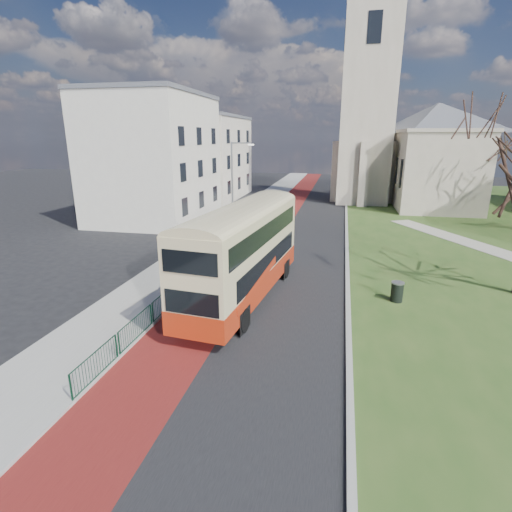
# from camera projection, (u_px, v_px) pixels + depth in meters

# --- Properties ---
(ground) EXTENTS (160.00, 160.00, 0.00)m
(ground) POSITION_uv_depth(u_px,v_px,m) (225.00, 312.00, 20.22)
(ground) COLOR black
(ground) RESTS_ON ground
(road_carriageway) EXTENTS (9.00, 120.00, 0.01)m
(road_carriageway) POSITION_uv_depth(u_px,v_px,m) (298.00, 229.00, 38.66)
(road_carriageway) COLOR black
(road_carriageway) RESTS_ON ground
(bus_lane) EXTENTS (3.40, 120.00, 0.01)m
(bus_lane) POSITION_uv_depth(u_px,v_px,m) (271.00, 227.00, 39.20)
(bus_lane) COLOR #591414
(bus_lane) RESTS_ON ground
(pavement_west) EXTENTS (4.00, 120.00, 0.12)m
(pavement_west) POSITION_uv_depth(u_px,v_px,m) (233.00, 225.00, 39.94)
(pavement_west) COLOR gray
(pavement_west) RESTS_ON ground
(kerb_west) EXTENTS (0.25, 120.00, 0.13)m
(kerb_west) POSITION_uv_depth(u_px,v_px,m) (253.00, 226.00, 39.54)
(kerb_west) COLOR #999993
(kerb_west) RESTS_ON ground
(kerb_east) EXTENTS (0.25, 80.00, 0.13)m
(kerb_east) POSITION_uv_depth(u_px,v_px,m) (347.00, 226.00, 39.60)
(kerb_east) COLOR #999993
(kerb_east) RESTS_ON ground
(pedestrian_railing) EXTENTS (0.07, 24.00, 1.12)m
(pedestrian_railing) POSITION_uv_depth(u_px,v_px,m) (197.00, 273.00, 24.40)
(pedestrian_railing) COLOR #0C3621
(pedestrian_railing) RESTS_ON ground
(gothic_church) EXTENTS (16.38, 18.00, 40.00)m
(gothic_church) POSITION_uv_depth(u_px,v_px,m) (406.00, 98.00, 49.54)
(gothic_church) COLOR #A09581
(gothic_church) RESTS_ON ground
(street_block_near) EXTENTS (10.30, 14.30, 13.00)m
(street_block_near) POSITION_uv_depth(u_px,v_px,m) (154.00, 157.00, 41.77)
(street_block_near) COLOR silver
(street_block_near) RESTS_ON ground
(street_block_far) EXTENTS (10.30, 16.30, 11.50)m
(street_block_far) POSITION_uv_depth(u_px,v_px,m) (205.00, 157.00, 56.97)
(street_block_far) COLOR beige
(street_block_far) RESTS_ON ground
(streetlamp) EXTENTS (2.13, 0.18, 8.00)m
(streetlamp) POSITION_uv_depth(u_px,v_px,m) (234.00, 182.00, 36.64)
(streetlamp) COLOR gray
(streetlamp) RESTS_ON pavement_west
(bus) EXTENTS (4.08, 12.23, 5.02)m
(bus) POSITION_uv_depth(u_px,v_px,m) (243.00, 249.00, 21.09)
(bus) COLOR #A5280F
(bus) RESTS_ON ground
(litter_bin) EXTENTS (0.75, 0.75, 1.09)m
(litter_bin) POSITION_uv_depth(u_px,v_px,m) (397.00, 292.00, 21.34)
(litter_bin) COLOR black
(litter_bin) RESTS_ON grass_green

